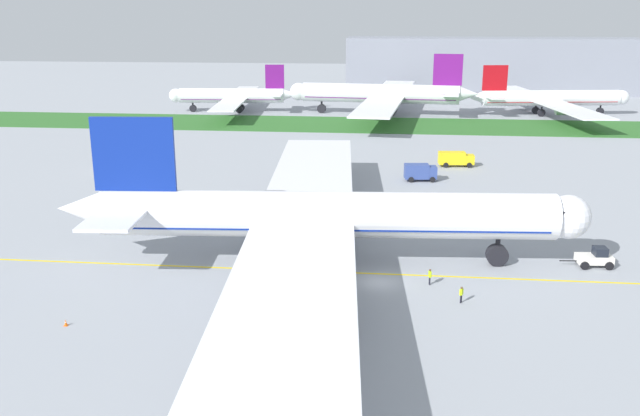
{
  "coord_description": "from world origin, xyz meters",
  "views": [
    {
      "loc": [
        0.68,
        -64.55,
        26.34
      ],
      "look_at": [
        -7.53,
        14.31,
        3.44
      ],
      "focal_mm": 38.24,
      "sensor_mm": 36.0,
      "label": 1
    }
  ],
  "objects_px": {
    "ground_crew_wingwalker_port": "(430,275)",
    "service_truck_baggage_loader": "(120,160)",
    "parked_airliner_far_right": "(548,98)",
    "pushback_tug": "(595,258)",
    "ground_crew_marshaller_front": "(461,293)",
    "traffic_cone_near_nose": "(66,323)",
    "service_truck_fuel_bowser": "(420,172)",
    "parked_airliner_far_left": "(233,96)",
    "service_truck_catering_van": "(456,158)",
    "parked_airliner_far_centre": "(383,94)",
    "airliner_foreground": "(318,216)"
  },
  "relations": [
    {
      "from": "service_truck_fuel_bowser",
      "to": "parked_airliner_far_left",
      "type": "distance_m",
      "value": 88.34
    },
    {
      "from": "airliner_foreground",
      "to": "service_truck_fuel_bowser",
      "type": "bearing_deg",
      "value": 72.22
    },
    {
      "from": "traffic_cone_near_nose",
      "to": "service_truck_fuel_bowser",
      "type": "xyz_separation_m",
      "value": [
        32.69,
        56.56,
        1.24
      ]
    },
    {
      "from": "pushback_tug",
      "to": "service_truck_catering_van",
      "type": "distance_m",
      "value": 49.52
    },
    {
      "from": "ground_crew_wingwalker_port",
      "to": "service_truck_catering_van",
      "type": "bearing_deg",
      "value": 82.51
    },
    {
      "from": "ground_crew_marshaller_front",
      "to": "parked_airliner_far_centre",
      "type": "relative_size",
      "value": 0.02
    },
    {
      "from": "service_truck_fuel_bowser",
      "to": "pushback_tug",
      "type": "bearing_deg",
      "value": -64.96
    },
    {
      "from": "airliner_foreground",
      "to": "pushback_tug",
      "type": "relative_size",
      "value": 16.72
    },
    {
      "from": "service_truck_catering_van",
      "to": "parked_airliner_far_right",
      "type": "height_order",
      "value": "parked_airliner_far_right"
    },
    {
      "from": "ground_crew_wingwalker_port",
      "to": "service_truck_baggage_loader",
      "type": "xyz_separation_m",
      "value": [
        -51.11,
        47.7,
        0.42
      ]
    },
    {
      "from": "pushback_tug",
      "to": "traffic_cone_near_nose",
      "type": "distance_m",
      "value": 53.66
    },
    {
      "from": "pushback_tug",
      "to": "service_truck_fuel_bowser",
      "type": "xyz_separation_m",
      "value": [
        -17.24,
        36.9,
        0.54
      ]
    },
    {
      "from": "service_truck_baggage_loader",
      "to": "parked_airliner_far_centre",
      "type": "xyz_separation_m",
      "value": [
        44.58,
        69.52,
        4.0
      ]
    },
    {
      "from": "pushback_tug",
      "to": "parked_airliner_far_right",
      "type": "xyz_separation_m",
      "value": [
        18.67,
        113.58,
        3.45
      ]
    },
    {
      "from": "service_truck_fuel_bowser",
      "to": "service_truck_baggage_loader",
      "type": "bearing_deg",
      "value": 175.76
    },
    {
      "from": "ground_crew_wingwalker_port",
      "to": "parked_airliner_far_right",
      "type": "bearing_deg",
      "value": 73.12
    },
    {
      "from": "traffic_cone_near_nose",
      "to": "service_truck_fuel_bowser",
      "type": "distance_m",
      "value": 65.34
    },
    {
      "from": "service_truck_baggage_loader",
      "to": "ground_crew_marshaller_front",
      "type": "bearing_deg",
      "value": -43.94
    },
    {
      "from": "traffic_cone_near_nose",
      "to": "service_truck_catering_van",
      "type": "xyz_separation_m",
      "value": [
        39.3,
        68.02,
        1.15
      ]
    },
    {
      "from": "service_truck_fuel_bowser",
      "to": "ground_crew_wingwalker_port",
      "type": "bearing_deg",
      "value": -90.86
    },
    {
      "from": "service_truck_fuel_bowser",
      "to": "parked_airliner_far_right",
      "type": "height_order",
      "value": "parked_airliner_far_right"
    },
    {
      "from": "airliner_foreground",
      "to": "pushback_tug",
      "type": "xyz_separation_m",
      "value": [
        29.73,
        2.05,
        -4.41
      ]
    },
    {
      "from": "parked_airliner_far_centre",
      "to": "ground_crew_wingwalker_port",
      "type": "bearing_deg",
      "value": -86.81
    },
    {
      "from": "service_truck_baggage_loader",
      "to": "service_truck_fuel_bowser",
      "type": "height_order",
      "value": "service_truck_fuel_bowser"
    },
    {
      "from": "traffic_cone_near_nose",
      "to": "parked_airliner_far_left",
      "type": "height_order",
      "value": "parked_airliner_far_left"
    },
    {
      "from": "pushback_tug",
      "to": "ground_crew_marshaller_front",
      "type": "distance_m",
      "value": 18.82
    },
    {
      "from": "parked_airliner_far_left",
      "to": "parked_airliner_far_right",
      "type": "bearing_deg",
      "value": 1.6
    },
    {
      "from": "service_truck_baggage_loader",
      "to": "service_truck_catering_van",
      "type": "relative_size",
      "value": 1.03
    },
    {
      "from": "ground_crew_wingwalker_port",
      "to": "service_truck_fuel_bowser",
      "type": "height_order",
      "value": "service_truck_fuel_bowser"
    },
    {
      "from": "ground_crew_wingwalker_port",
      "to": "service_truck_baggage_loader",
      "type": "height_order",
      "value": "service_truck_baggage_loader"
    },
    {
      "from": "parked_airliner_far_centre",
      "to": "parked_airliner_far_right",
      "type": "height_order",
      "value": "parked_airliner_far_centre"
    },
    {
      "from": "parked_airliner_far_left",
      "to": "parked_airliner_far_centre",
      "type": "distance_m",
      "value": 40.49
    },
    {
      "from": "service_truck_catering_van",
      "to": "traffic_cone_near_nose",
      "type": "bearing_deg",
      "value": -120.02
    },
    {
      "from": "service_truck_baggage_loader",
      "to": "parked_airliner_far_right",
      "type": "height_order",
      "value": "parked_airliner_far_right"
    },
    {
      "from": "traffic_cone_near_nose",
      "to": "ground_crew_wingwalker_port",
      "type": "bearing_deg",
      "value": 21.61
    },
    {
      "from": "parked_airliner_far_centre",
      "to": "service_truck_catering_van",
      "type": "bearing_deg",
      "value": -77.43
    },
    {
      "from": "traffic_cone_near_nose",
      "to": "service_truck_baggage_loader",
      "type": "xyz_separation_m",
      "value": [
        -19.08,
        60.39,
        1.15
      ]
    },
    {
      "from": "pushback_tug",
      "to": "parked_airliner_far_left",
      "type": "distance_m",
      "value": 128.82
    },
    {
      "from": "parked_airliner_far_centre",
      "to": "service_truck_fuel_bowser",
      "type": "bearing_deg",
      "value": -84.41
    },
    {
      "from": "ground_crew_marshaller_front",
      "to": "parked_airliner_far_right",
      "type": "xyz_separation_m",
      "value": [
        33.85,
        124.7,
        3.46
      ]
    },
    {
      "from": "airliner_foreground",
      "to": "ground_crew_marshaller_front",
      "type": "height_order",
      "value": "airliner_foreground"
    },
    {
      "from": "service_truck_baggage_loader",
      "to": "service_truck_fuel_bowser",
      "type": "bearing_deg",
      "value": -4.24
    },
    {
      "from": "ground_crew_wingwalker_port",
      "to": "parked_airliner_far_right",
      "type": "height_order",
      "value": "parked_airliner_far_right"
    },
    {
      "from": "ground_crew_marshaller_front",
      "to": "parked_airliner_far_left",
      "type": "distance_m",
      "value": 132.12
    },
    {
      "from": "service_truck_catering_van",
      "to": "parked_airliner_far_centre",
      "type": "height_order",
      "value": "parked_airliner_far_centre"
    },
    {
      "from": "ground_crew_marshaller_front",
      "to": "traffic_cone_near_nose",
      "type": "distance_m",
      "value": 35.78
    },
    {
      "from": "ground_crew_wingwalker_port",
      "to": "traffic_cone_near_nose",
      "type": "relative_size",
      "value": 2.87
    },
    {
      "from": "airliner_foreground",
      "to": "ground_crew_marshaller_front",
      "type": "relative_size",
      "value": 57.38
    },
    {
      "from": "service_truck_catering_van",
      "to": "parked_airliner_far_left",
      "type": "xyz_separation_m",
      "value": [
        -54.26,
        62.87,
        2.87
      ]
    },
    {
      "from": "traffic_cone_near_nose",
      "to": "parked_airliner_far_centre",
      "type": "bearing_deg",
      "value": 78.89
    }
  ]
}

